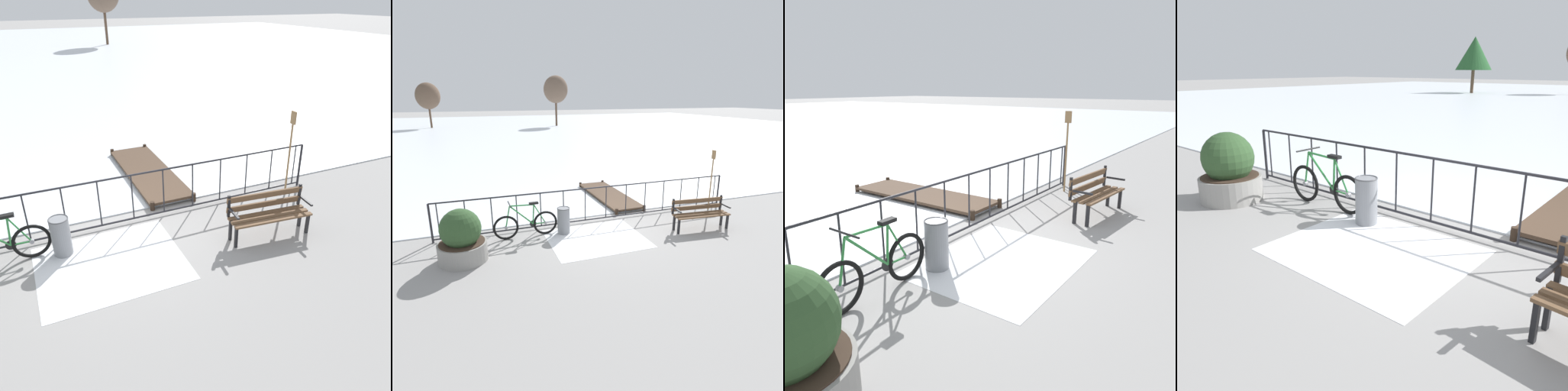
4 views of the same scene
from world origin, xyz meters
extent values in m
plane|color=gray|center=(0.00, 0.00, 0.00)|extent=(160.00, 160.00, 0.00)
cube|color=silver|center=(0.00, 28.40, 0.01)|extent=(80.00, 56.00, 0.03)
cube|color=white|center=(-0.45, -1.20, 0.00)|extent=(2.50, 2.06, 0.01)
cylinder|color=#232328|center=(0.00, 0.00, 1.05)|extent=(9.00, 0.04, 0.04)
cylinder|color=#232328|center=(0.00, 0.00, 0.08)|extent=(9.00, 0.04, 0.04)
cylinder|color=#232328|center=(-4.50, 0.00, 0.53)|extent=(0.06, 0.06, 1.05)
cylinder|color=#232328|center=(4.50, 0.00, 0.53)|extent=(0.06, 0.06, 1.05)
cylinder|color=#232328|center=(-4.32, 0.00, 0.57)|extent=(0.03, 0.03, 0.97)
cylinder|color=#232328|center=(-3.66, 0.00, 0.57)|extent=(0.03, 0.03, 0.97)
cylinder|color=#232328|center=(-2.99, 0.00, 0.57)|extent=(0.03, 0.03, 0.97)
cylinder|color=#232328|center=(-2.33, 0.00, 0.57)|extent=(0.03, 0.03, 0.97)
cylinder|color=#232328|center=(-1.66, 0.00, 0.57)|extent=(0.03, 0.03, 0.97)
cylinder|color=#232328|center=(-1.00, 0.00, 0.57)|extent=(0.03, 0.03, 0.97)
cylinder|color=#232328|center=(-0.33, 0.00, 0.57)|extent=(0.03, 0.03, 0.97)
cylinder|color=#232328|center=(0.33, 0.00, 0.57)|extent=(0.03, 0.03, 0.97)
cylinder|color=#232328|center=(1.00, 0.00, 0.57)|extent=(0.03, 0.03, 0.97)
cylinder|color=#232328|center=(1.66, 0.00, 0.57)|extent=(0.03, 0.03, 0.97)
cylinder|color=#232328|center=(2.33, 0.00, 0.57)|extent=(0.03, 0.03, 0.97)
cylinder|color=#232328|center=(2.99, 0.00, 0.57)|extent=(0.03, 0.03, 0.97)
cylinder|color=#232328|center=(3.66, 0.00, 0.57)|extent=(0.03, 0.03, 0.97)
cylinder|color=#232328|center=(4.32, 0.00, 0.57)|extent=(0.03, 0.03, 0.97)
torus|color=black|center=(-1.64, -0.43, 0.33)|extent=(0.66, 0.07, 0.66)
cylinder|color=gray|center=(-1.64, -0.43, 0.33)|extent=(0.08, 0.06, 0.08)
torus|color=black|center=(-2.69, -0.44, 0.33)|extent=(0.66, 0.07, 0.66)
cylinder|color=gray|center=(-2.69, -0.44, 0.33)|extent=(0.08, 0.06, 0.08)
cylinder|color=#2D843D|center=(-1.95, -0.43, 0.62)|extent=(0.08, 0.04, 0.53)
cylinder|color=#2D843D|center=(-2.27, -0.44, 0.63)|extent=(0.61, 0.04, 0.59)
cylinder|color=#2D843D|center=(-2.25, -0.44, 0.90)|extent=(0.63, 0.04, 0.07)
cylinder|color=#2D843D|center=(-1.81, -0.43, 0.34)|extent=(0.34, 0.03, 0.05)
cylinder|color=#2D843D|center=(-1.79, -0.43, 0.61)|extent=(0.32, 0.03, 0.56)
cylinder|color=#2D843D|center=(-2.63, -0.44, 0.62)|extent=(0.16, 0.03, 0.59)
cube|color=black|center=(-1.93, -0.43, 0.92)|extent=(0.24, 0.10, 0.05)
cylinder|color=black|center=(-2.56, -0.44, 0.96)|extent=(0.03, 0.52, 0.03)
cylinder|color=black|center=(-1.98, -0.43, 0.35)|extent=(0.18, 0.02, 0.18)
cube|color=brown|center=(2.56, -1.47, 0.44)|extent=(1.60, 0.26, 0.04)
cube|color=brown|center=(2.55, -1.62, 0.44)|extent=(1.60, 0.26, 0.04)
cube|color=brown|center=(2.53, -1.77, 0.44)|extent=(1.60, 0.26, 0.04)
cube|color=brown|center=(2.57, -1.37, 0.58)|extent=(1.60, 0.21, 0.12)
cube|color=brown|center=(2.57, -1.37, 0.78)|extent=(1.60, 0.21, 0.12)
cube|color=black|center=(3.29, -1.83, 0.22)|extent=(0.06, 0.06, 0.44)
cube|color=black|center=(3.32, -1.57, 0.22)|extent=(0.06, 0.06, 0.44)
cube|color=black|center=(3.33, -1.45, 0.67)|extent=(0.05, 0.05, 0.45)
cube|color=black|center=(3.30, -1.70, 0.64)|extent=(0.08, 0.40, 0.04)
cube|color=black|center=(1.78, -1.68, 0.22)|extent=(0.06, 0.06, 0.44)
cube|color=black|center=(1.81, -1.41, 0.22)|extent=(0.06, 0.06, 0.44)
cube|color=black|center=(1.82, -1.30, 0.67)|extent=(0.05, 0.05, 0.45)
cube|color=black|center=(1.79, -1.55, 0.64)|extent=(0.08, 0.40, 0.04)
cylinder|color=gray|center=(-3.76, -1.27, 0.22)|extent=(1.09, 1.09, 0.44)
cylinder|color=#38281E|center=(-3.76, -1.27, 0.45)|extent=(1.00, 1.00, 0.02)
sphere|color=#2D4C28|center=(-3.76, -1.27, 0.78)|extent=(0.91, 0.91, 0.91)
cylinder|color=gray|center=(-1.15, -0.54, 0.36)|extent=(0.34, 0.34, 0.72)
torus|color=#494A4E|center=(-1.15, -0.54, 0.72)|extent=(0.35, 0.35, 0.02)
cylinder|color=#937047|center=(3.92, -0.28, 0.85)|extent=(0.04, 0.04, 1.70)
cube|color=#937047|center=(3.92, -0.28, 1.84)|extent=(0.03, 0.16, 0.28)
cube|color=#4C3828|center=(1.33, 2.08, 0.12)|extent=(1.10, 3.55, 0.06)
cylinder|color=#35271C|center=(0.83, 0.30, 0.10)|extent=(0.10, 0.10, 0.20)
cylinder|color=#35271C|center=(1.82, 0.30, 0.10)|extent=(0.10, 0.10, 0.20)
cylinder|color=#35271C|center=(0.83, 3.85, 0.10)|extent=(0.10, 0.10, 0.20)
cylinder|color=#35271C|center=(1.82, 3.85, 0.10)|extent=(0.10, 0.10, 0.20)
cylinder|color=brown|center=(-7.00, 34.93, 1.41)|extent=(0.22, 0.22, 2.82)
ellipsoid|color=brown|center=(-7.00, 34.93, 3.63)|extent=(2.69, 2.69, 2.95)
cylinder|color=brown|center=(7.54, 32.66, 1.76)|extent=(0.24, 0.24, 3.51)
ellipsoid|color=brown|center=(7.54, 32.66, 4.40)|extent=(2.95, 2.95, 3.25)
camera|label=1|loc=(-1.40, -6.78, 4.16)|focal=35.57mm
camera|label=2|loc=(-3.46, -8.75, 3.63)|focal=30.58mm
camera|label=3|loc=(-4.99, -4.03, 2.53)|focal=35.73mm
camera|label=4|loc=(2.57, -4.76, 2.28)|focal=35.94mm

